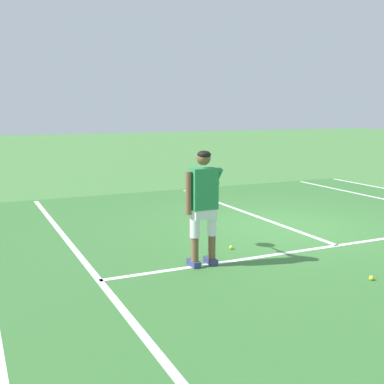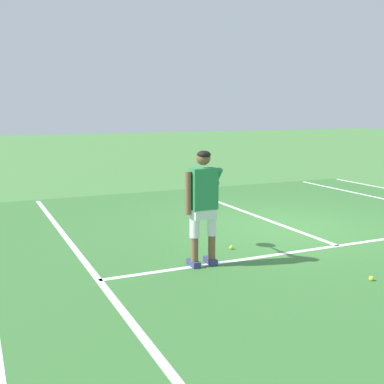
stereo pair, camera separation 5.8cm
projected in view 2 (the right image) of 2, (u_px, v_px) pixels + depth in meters
ground_plane at (286, 227)px, 9.66m from camera, size 80.00×80.00×0.00m
court_inner_surface at (302, 233)px, 9.19m from camera, size 10.98×11.23×0.00m
line_service at (338, 246)px, 8.30m from camera, size 8.23×0.10×0.01m
line_centre_service at (243, 211)px, 11.17m from camera, size 0.10×6.40×0.01m
line_singles_left at (83, 260)px, 7.51m from camera, size 0.10×10.83×0.01m
tennis_player at (203, 200)px, 7.12m from camera, size 0.63×1.11×1.71m
tennis_ball_near_feet at (231, 247)px, 8.09m from camera, size 0.07×0.07×0.07m
tennis_ball_by_baseline at (371, 278)px, 6.60m from camera, size 0.07×0.07×0.07m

